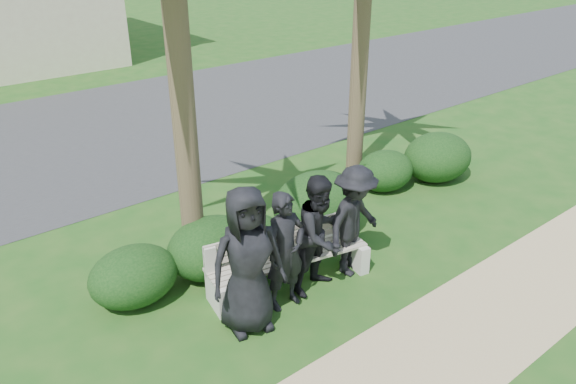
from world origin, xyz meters
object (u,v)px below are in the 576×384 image
park_bench (289,262)px  man_a (247,261)px  man_d (354,221)px  man_c (320,234)px  man_b (285,251)px

park_bench → man_a: 1.17m
park_bench → man_d: man_d is taller
man_c → man_d: bearing=-9.8°
park_bench → man_b: man_b is taller
man_c → man_d: size_ratio=1.02×
man_c → man_d: 0.62m
man_b → park_bench: bearing=46.0°
man_a → man_b: bearing=18.8°
man_d → man_c: bearing=166.4°
man_a → man_d: size_ratio=1.16×
park_bench → man_b: 0.63m
man_b → man_d: (1.22, -0.00, 0.01)m
man_c → man_b: bearing=173.2°
park_bench → man_d: bearing=-7.5°
man_a → man_d: man_a is taller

